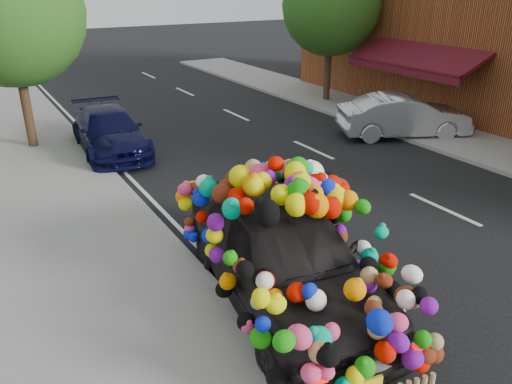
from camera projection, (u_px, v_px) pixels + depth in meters
ground at (318, 249)px, 9.76m from camera, size 100.00×100.00×0.00m
sidewalk at (96, 316)px, 7.72m from camera, size 4.00×60.00×0.12m
kerb at (210, 280)px, 8.63m from camera, size 0.15×60.00×0.13m
footpath_far at (466, 142)px, 15.95m from camera, size 3.00×40.00×0.12m
lane_markings at (444, 209)px, 11.44m from camera, size 6.00×50.00×0.01m
tree_near_sidewalk at (9, 12)px, 13.90m from camera, size 4.20×4.20×6.13m
tree_far_b at (331, 5)px, 19.88m from camera, size 4.00×4.00×5.90m
plush_art_car at (283, 232)px, 7.78m from camera, size 3.22×5.57×2.37m
navy_sedan at (110, 132)px, 14.98m from camera, size 2.12×4.54×1.28m
silver_hatchback at (404, 116)px, 16.43m from camera, size 4.47×3.14×1.40m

